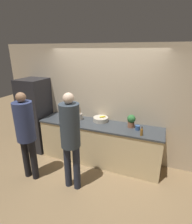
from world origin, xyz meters
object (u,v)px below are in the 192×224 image
object	(u,v)px
refrigerator	(36,115)
bottle_amber	(142,132)
fruit_bowl	(101,119)
potted_plant	(131,120)
person_left	(26,130)
person_center	(70,135)
cup_blue	(138,128)
utensil_crock	(80,116)

from	to	relation	value
refrigerator	bottle_amber	bearing A→B (deg)	-4.65
fruit_bowl	potted_plant	distance (m)	0.71
person_left	person_center	world-z (taller)	person_center
person_center	fruit_bowl	distance (m)	1.13
person_left	potted_plant	world-z (taller)	person_left
refrigerator	fruit_bowl	bearing A→B (deg)	5.43
bottle_amber	cup_blue	distance (m)	0.25
person_left	fruit_bowl	xyz separation A→B (m)	(1.06, 1.18, -0.08)
utensil_crock	bottle_amber	xyz separation A→B (m)	(1.44, -0.30, -0.01)
refrigerator	bottle_amber	distance (m)	2.65
person_left	bottle_amber	size ratio (longest dim) A/B	9.84
person_center	bottle_amber	size ratio (longest dim) A/B	10.16
fruit_bowl	utensil_crock	xyz separation A→B (m)	(-0.49, -0.07, 0.03)
person_center	utensil_crock	world-z (taller)	person_center
potted_plant	utensil_crock	bearing A→B (deg)	-179.68
person_left	bottle_amber	bearing A→B (deg)	21.75
person_center	cup_blue	distance (m)	1.39
bottle_amber	cup_blue	size ratio (longest dim) A/B	1.91
cup_blue	bottle_amber	bearing A→B (deg)	-64.31
person_left	utensil_crock	distance (m)	1.25
person_center	fruit_bowl	world-z (taller)	person_center
fruit_bowl	person_center	bearing A→B (deg)	-97.67
person_left	bottle_amber	world-z (taller)	person_left
cup_blue	person_left	bearing A→B (deg)	-151.67
fruit_bowl	cup_blue	size ratio (longest dim) A/B	3.58
person_center	cup_blue	world-z (taller)	person_center
utensil_crock	potted_plant	bearing A→B (deg)	0.32
utensil_crock	bottle_amber	bearing A→B (deg)	-11.88
fruit_bowl	utensil_crock	bearing A→B (deg)	-171.73
fruit_bowl	cup_blue	world-z (taller)	fruit_bowl
refrigerator	bottle_amber	size ratio (longest dim) A/B	10.10
person_left	potted_plant	bearing A→B (deg)	32.36
person_center	potted_plant	size ratio (longest dim) A/B	6.72
refrigerator	person_left	distance (m)	1.20
fruit_bowl	bottle_amber	world-z (taller)	bottle_amber
person_left	fruit_bowl	bearing A→B (deg)	47.96
person_left	person_center	size ratio (longest dim) A/B	0.97
utensil_crock	bottle_amber	size ratio (longest dim) A/B	1.63
person_center	bottle_amber	world-z (taller)	person_center
person_left	fruit_bowl	distance (m)	1.59
person_center	fruit_bowl	size ratio (longest dim) A/B	5.44
refrigerator	bottle_amber	xyz separation A→B (m)	(2.64, -0.21, 0.09)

